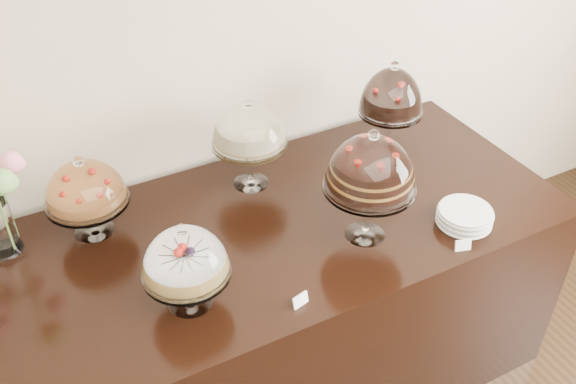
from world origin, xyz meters
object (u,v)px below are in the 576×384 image
display_counter (283,304)px  plate_stack (465,216)px  cake_stand_choco_layer (371,168)px  cake_stand_sugar_sponge (185,258)px  cake_stand_dark_choco (392,96)px  cake_stand_cheesecake (249,130)px  cake_stand_fruit_tart (85,187)px

display_counter → plate_stack: size_ratio=10.68×
cake_stand_choco_layer → plate_stack: (0.37, -0.12, -0.27)m
cake_stand_sugar_sponge → cake_stand_dark_choco: size_ratio=0.78×
display_counter → cake_stand_dark_choco: cake_stand_dark_choco is taller
cake_stand_cheesecake → cake_stand_dark_choco: bearing=-4.9°
cake_stand_choco_layer → cake_stand_cheesecake: (-0.24, 0.49, -0.05)m
cake_stand_sugar_sponge → cake_stand_fruit_tart: bearing=110.3°
cake_stand_dark_choco → cake_stand_fruit_tart: bearing=177.6°
display_counter → cake_stand_cheesecake: bearing=88.9°
plate_stack → display_counter: bearing=152.1°
cake_stand_fruit_tart → plate_stack: (1.26, -0.61, -0.17)m
cake_stand_dark_choco → cake_stand_fruit_tart: size_ratio=1.27×
cake_stand_sugar_sponge → cake_stand_choco_layer: 0.71m
cake_stand_choco_layer → cake_stand_cheesecake: bearing=115.6°
cake_stand_sugar_sponge → cake_stand_choco_layer: size_ratio=0.73×
cake_stand_choco_layer → cake_stand_dark_choco: cake_stand_choco_layer is taller
display_counter → cake_stand_cheesecake: size_ratio=5.62×
cake_stand_choco_layer → cake_stand_fruit_tart: cake_stand_choco_layer is taller
display_counter → cake_stand_sugar_sponge: bearing=-153.9°
cake_stand_sugar_sponge → plate_stack: size_ratio=1.61×
cake_stand_dark_choco → plate_stack: size_ratio=2.07×
cake_stand_dark_choco → plate_stack: bearing=-92.9°
display_counter → cake_stand_sugar_sponge: 0.82m
cake_stand_dark_choco → cake_stand_sugar_sponge: bearing=-157.4°
cake_stand_fruit_tart → plate_stack: 1.41m
cake_stand_sugar_sponge → display_counter: bearing=26.1°
cake_stand_choco_layer → plate_stack: cake_stand_choco_layer is taller
cake_stand_choco_layer → cake_stand_sugar_sponge: bearing=-178.5°
cake_stand_choco_layer → cake_stand_dark_choco: bearing=47.8°
cake_stand_dark_choco → plate_stack: cake_stand_dark_choco is taller
display_counter → cake_stand_cheesecake: (0.01, 0.29, 0.71)m
display_counter → cake_stand_sugar_sponge: size_ratio=6.63×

